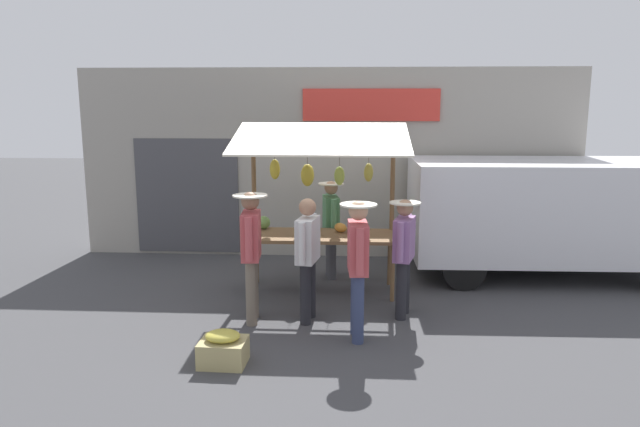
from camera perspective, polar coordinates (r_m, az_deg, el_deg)
ground_plane at (r=9.07m, az=0.11°, el=-7.42°), size 40.00×40.00×0.00m
street_backdrop at (r=10.87m, az=0.55°, el=4.80°), size 9.00×0.30×3.40m
market_stall at (r=8.75m, az=-0.03°, el=2.23°), size 2.50×1.46×2.50m
vendor_with_sunhat at (r=9.55m, az=1.06°, el=-0.77°), size 0.41×0.67×1.57m
shopper_in_striped_shirt at (r=7.66m, az=-6.59°, el=-3.04°), size 0.44×0.72×1.70m
shopper_with_ponytail at (r=7.06m, az=3.63°, el=-4.27°), size 0.44×0.71×1.69m
shopper_with_shopping_bag at (r=7.88m, az=8.02°, el=-3.36°), size 0.41×0.66×1.58m
shopper_in_grey_tee at (r=7.65m, az=-1.18°, el=-3.62°), size 0.30×0.69×1.62m
parked_van at (r=10.26m, az=20.26°, el=0.50°), size 4.43×1.92×1.88m
produce_crate_near at (r=6.73m, az=-9.24°, el=-12.66°), size 0.52×0.43×0.39m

